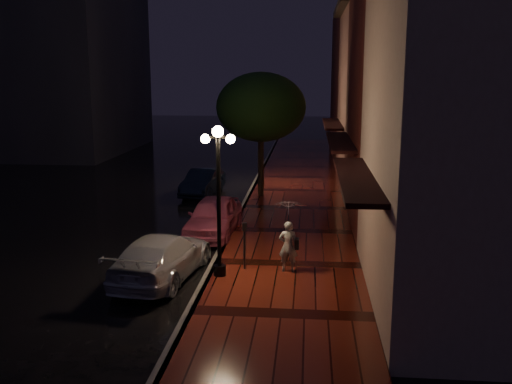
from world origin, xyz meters
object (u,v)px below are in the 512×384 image
at_px(streetlamp_near, 219,192).
at_px(streetlamp_far, 261,138).
at_px(silver_car, 162,257).
at_px(pink_car, 214,216).
at_px(woman_with_umbrella, 288,225).
at_px(navy_car, 203,182).
at_px(parking_meter, 244,241).
at_px(street_tree, 261,109).

height_order(streetlamp_near, streetlamp_far, same).
xyz_separation_m(streetlamp_far, silver_car, (-1.69, -14.00, -1.94)).
bearing_deg(pink_car, streetlamp_near, -75.70).
bearing_deg(woman_with_umbrella, streetlamp_far, -78.56).
bearing_deg(streetlamp_near, navy_car, 102.84).
relative_size(streetlamp_near, parking_meter, 3.05).
xyz_separation_m(street_tree, pink_car, (-1.21, -6.33, -3.54)).
relative_size(streetlamp_far, navy_car, 1.13).
height_order(streetlamp_near, street_tree, street_tree).
bearing_deg(parking_meter, navy_car, 87.19).
relative_size(streetlamp_far, woman_with_umbrella, 2.02).
relative_size(streetlamp_far, parking_meter, 3.05).
relative_size(silver_car, parking_meter, 3.22).
bearing_deg(pink_car, parking_meter, -65.58).
bearing_deg(street_tree, streetlamp_far, 94.91).
height_order(streetlamp_far, pink_car, streetlamp_far).
xyz_separation_m(silver_car, parking_meter, (2.34, 0.62, 0.35)).
distance_m(street_tree, silver_car, 11.72).
xyz_separation_m(pink_car, parking_meter, (1.60, -4.03, 0.30)).
bearing_deg(parking_meter, pink_car, 92.15).
xyz_separation_m(navy_car, silver_car, (0.98, -11.70, 0.03)).
relative_size(navy_car, woman_with_umbrella, 1.79).
bearing_deg(streetlamp_far, silver_car, -96.88).
distance_m(pink_car, woman_with_umbrella, 5.12).
bearing_deg(navy_car, pink_car, -69.81).
height_order(pink_car, navy_car, pink_car).
bearing_deg(parking_meter, woman_with_umbrella, -23.74).
bearing_deg(streetlamp_far, street_tree, -85.09).
xyz_separation_m(pink_car, silver_car, (-0.74, -4.66, -0.05)).
xyz_separation_m(streetlamp_near, silver_car, (-1.69, 0.00, -1.94)).
relative_size(streetlamp_far, street_tree, 0.74).
relative_size(navy_car, parking_meter, 2.70).
bearing_deg(woman_with_umbrella, navy_car, -64.34).
distance_m(streetlamp_near, street_tree, 11.12).
height_order(streetlamp_far, woman_with_umbrella, streetlamp_far).
bearing_deg(navy_car, silver_car, -78.73).
height_order(streetlamp_near, woman_with_umbrella, streetlamp_near).
distance_m(streetlamp_near, parking_meter, 1.83).
xyz_separation_m(street_tree, parking_meter, (0.39, -10.37, -3.24)).
relative_size(street_tree, pink_car, 1.40).
bearing_deg(parking_meter, street_tree, 72.67).
height_order(streetlamp_far, parking_meter, streetlamp_far).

